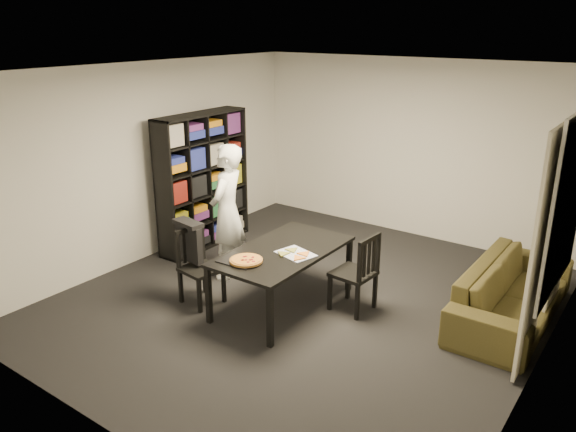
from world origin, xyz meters
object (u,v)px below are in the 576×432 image
Objects in this scene: chair_left at (196,260)px; person at (227,212)px; dining_table at (283,255)px; baking_tray at (239,260)px; sofa at (513,292)px; bookshelf at (203,181)px; pepperoni_pizza at (246,260)px; chair_right at (360,268)px.

chair_left is 0.52× the size of person.
baking_tray reaches higher than dining_table.
chair_left reaches higher than sofa.
chair_left is at bearing 176.26° from baking_tray.
baking_tray is at bearing -110.64° from dining_table.
bookshelf is 1.12× the size of person.
bookshelf is 2.35m from pepperoni_pizza.
chair_left is at bearing -49.42° from bookshelf.
baking_tray is at bearing 30.20° from person.
sofa is at bearing 124.46° from chair_right.
chair_right is 2.60× the size of pepperoni_pizza.
person reaches higher than sofa.
person is 1.15m from baking_tray.
sofa is at bearing 4.83° from bookshelf.
chair_left reaches higher than dining_table.
sofa is (2.38, 1.72, -0.38)m from baking_tray.
bookshelf is 2.09× the size of chair_right.
chair_right is 1.32m from baking_tray.
dining_table is (2.01, -0.86, -0.33)m from bookshelf.
pepperoni_pizza is (0.93, -0.76, -0.14)m from person.
dining_table is 0.52m from pepperoni_pizza.
chair_right is at bearing 42.96° from baking_tray.
chair_left is at bearing -58.56° from chair_right.
baking_tray is (-0.19, -0.51, 0.07)m from dining_table.
baking_tray is 0.09m from pepperoni_pizza.
chair_right is 2.28× the size of baking_tray.
bookshelf is 2.21m from dining_table.
person is 4.85× the size of pepperoni_pizza.
dining_table is 4.68× the size of pepperoni_pizza.
person is 4.24× the size of baking_tray.
bookshelf is at bearing 94.83° from sofa.
bookshelf reaches higher than person.
baking_tray is (-0.96, -0.89, 0.17)m from chair_right.
chair_right is 0.43× the size of sofa.
chair_left is 2.50× the size of pepperoni_pizza.
sofa is (3.07, 1.68, -0.19)m from chair_left.
chair_left reaches higher than baking_tray.
bookshelf reaches higher than chair_left.
person reaches higher than pepperoni_pizza.
bookshelf reaches higher than sofa.
pepperoni_pizza is (0.77, -0.04, 0.21)m from chair_left.
dining_table reaches higher than sofa.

